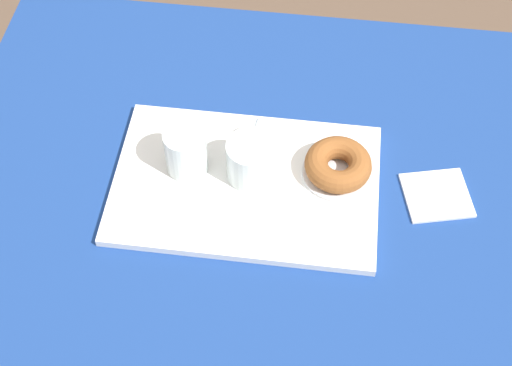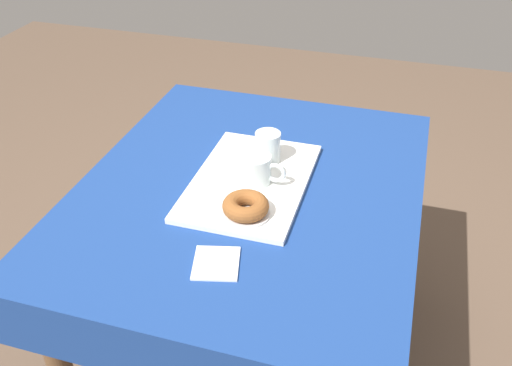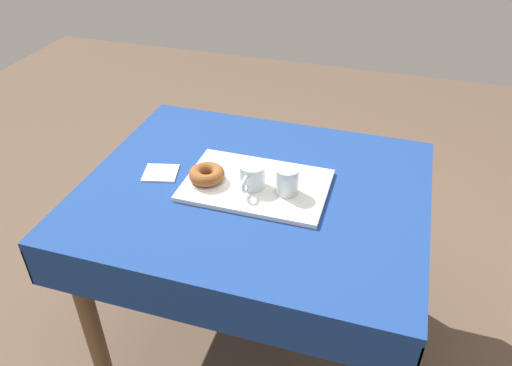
{
  "view_description": "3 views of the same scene",
  "coord_description": "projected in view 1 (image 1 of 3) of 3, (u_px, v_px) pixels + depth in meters",
  "views": [
    {
      "loc": [
        -0.11,
        0.77,
        1.84
      ],
      "look_at": [
        -0.01,
        0.01,
        0.78
      ],
      "focal_mm": 51.44,
      "sensor_mm": 36.0,
      "label": 1
    },
    {
      "loc": [
        -1.25,
        -0.39,
        1.65
      ],
      "look_at": [
        -0.04,
        -0.03,
        0.79
      ],
      "focal_mm": 39.2,
      "sensor_mm": 36.0,
      "label": 2
    },
    {
      "loc": [
        0.41,
        -1.3,
        1.73
      ],
      "look_at": [
        0.02,
        -0.03,
        0.79
      ],
      "focal_mm": 34.83,
      "sensor_mm": 36.0,
      "label": 3
    }
  ],
  "objects": [
    {
      "name": "ground_plane",
      "position": [
        252.0,
        351.0,
        1.94
      ],
      "size": [
        6.0,
        6.0,
        0.0
      ],
      "primitive_type": "plane",
      "color": "brown"
    },
    {
      "name": "dining_table",
      "position": [
        250.0,
        222.0,
        1.43
      ],
      "size": [
        1.15,
        0.95,
        0.75
      ],
      "color": "navy",
      "rests_on": "ground"
    },
    {
      "name": "serving_tray",
      "position": [
        246.0,
        183.0,
        1.33
      ],
      "size": [
        0.48,
        0.31,
        0.02
      ],
      "primitive_type": "cube",
      "color": "white",
      "rests_on": "dining_table"
    },
    {
      "name": "tea_mug_left",
      "position": [
        254.0,
        160.0,
        1.3
      ],
      "size": [
        0.09,
        0.13,
        0.08
      ],
      "color": "silver",
      "rests_on": "serving_tray"
    },
    {
      "name": "water_glass_near",
      "position": [
        186.0,
        152.0,
        1.31
      ],
      "size": [
        0.08,
        0.08,
        0.09
      ],
      "color": "silver",
      "rests_on": "serving_tray"
    },
    {
      "name": "donut_plate_left",
      "position": [
        337.0,
        173.0,
        1.33
      ],
      "size": [
        0.13,
        0.13,
        0.01
      ],
      "primitive_type": "cylinder",
      "color": "silver",
      "rests_on": "serving_tray"
    },
    {
      "name": "sugar_donut_left",
      "position": [
        338.0,
        165.0,
        1.31
      ],
      "size": [
        0.12,
        0.12,
        0.04
      ],
      "primitive_type": "torus",
      "color": "brown",
      "rests_on": "donut_plate_left"
    },
    {
      "name": "paper_napkin",
      "position": [
        437.0,
        195.0,
        1.32
      ],
      "size": [
        0.14,
        0.13,
        0.01
      ],
      "primitive_type": "cube",
      "rotation": [
        0.0,
        0.0,
        0.24
      ],
      "color": "white",
      "rests_on": "dining_table"
    }
  ]
}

